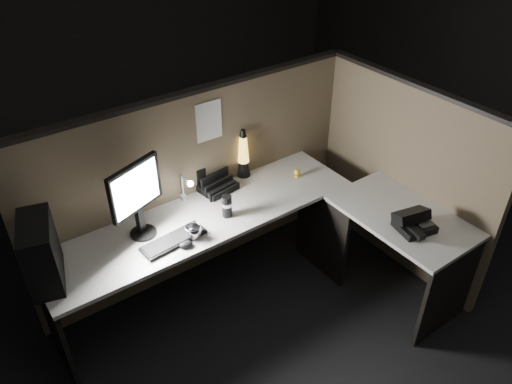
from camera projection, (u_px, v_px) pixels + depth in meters
floor at (271, 331)px, 3.59m from camera, size 6.00×6.00×0.00m
room_shell at (276, 130)px, 2.66m from camera, size 6.00×6.00×6.00m
partition_back at (199, 186)px, 3.78m from camera, size 2.66×0.06×1.50m
partition_right at (401, 178)px, 3.86m from camera, size 0.06×1.66×1.50m
desk at (271, 241)px, 3.51m from camera, size 2.60×1.60×0.73m
pc_tower at (41, 253)px, 2.88m from camera, size 0.28×0.43×0.41m
monitor at (136, 193)px, 3.17m from camera, size 0.40×0.19×0.53m
keyboard at (174, 240)px, 3.27m from camera, size 0.45×0.19×0.02m
mouse at (186, 244)px, 3.23m from camera, size 0.11×0.09×0.04m
clip_lamp at (187, 188)px, 3.56m from camera, size 0.04×0.18×0.23m
organizer at (216, 183)px, 3.76m from camera, size 0.29×0.27×0.20m
lava_lamp at (243, 157)px, 3.85m from camera, size 0.11×0.11×0.40m
travel_mug at (227, 206)px, 3.46m from camera, size 0.07×0.07×0.17m
steel_mug at (193, 232)px, 3.29m from camera, size 0.14×0.14×0.09m
figurine at (297, 172)px, 3.90m from camera, size 0.05×0.05×0.05m
pinned_paper at (209, 121)px, 3.51m from camera, size 0.21×0.00×0.29m
desk_phone at (413, 222)px, 3.36m from camera, size 0.28×0.28×0.14m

